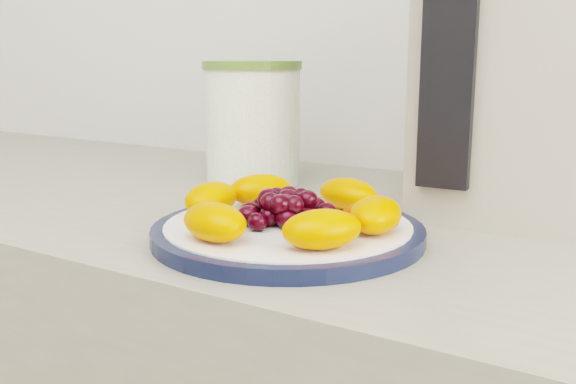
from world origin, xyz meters
The scene contains 7 objects.
plate_rim centered at (-0.05, 1.06, 0.91)m, with size 0.28×0.28×0.01m, color #0F1732.
plate_face centered at (-0.05, 1.06, 0.91)m, with size 0.25×0.25×0.02m, color white.
canister centered at (-0.26, 1.29, 0.98)m, with size 0.14×0.14×0.17m, color #557522.
canister_lid centered at (-0.26, 1.29, 1.07)m, with size 0.14×0.14×0.01m, color #567832.
appliance_body centered at (0.10, 1.33, 1.06)m, with size 0.18×0.26×0.32m, color #A39C8A.
appliance_panel centered at (0.07, 1.19, 1.07)m, with size 0.06×0.02×0.24m, color black.
fruit_plate centered at (-0.05, 1.07, 0.93)m, with size 0.24×0.24×0.04m.
Camera 1 is at (0.28, 0.53, 1.09)m, focal length 40.00 mm.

